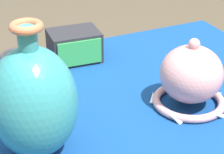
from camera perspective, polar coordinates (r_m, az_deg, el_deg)
name	(u,v)px	position (r m, az deg, el deg)	size (l,w,h in m)	color
display_table	(91,125)	(1.26, -2.81, -6.33)	(1.33, 0.77, 0.78)	brown
vase_tall_bulbous	(34,102)	(0.98, -10.19, -3.19)	(0.20, 0.20, 0.32)	teal
vase_dome_bell	(191,78)	(1.19, 10.26, -0.19)	(0.21, 0.22, 0.20)	#D19399
mosaic_tile_box	(74,46)	(1.45, -4.93, 4.09)	(0.17, 0.14, 0.10)	#232328
cup_wide_charcoal	(19,64)	(1.37, -12.06, 1.66)	(0.11, 0.11, 0.08)	#2D2D33
pot_squat_ochre	(34,93)	(1.22, -10.09, -2.13)	(0.13, 0.13, 0.06)	gold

